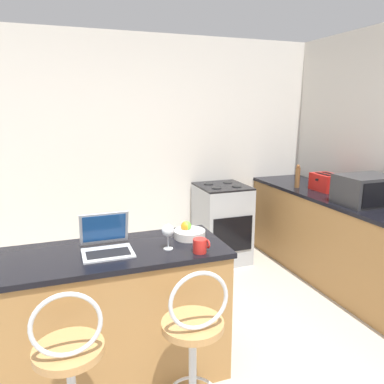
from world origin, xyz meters
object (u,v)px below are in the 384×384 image
(pepper_mill, at_px, (298,177))
(wine_glass_short, at_px, (168,231))
(microwave, at_px, (366,190))
(mug_red, at_px, (200,246))
(stove_range, at_px, (222,223))
(fruit_bowl, at_px, (189,232))
(laptop, at_px, (106,242))
(toaster, at_px, (326,182))
(bar_stool_far, at_px, (194,357))

(pepper_mill, relative_size, wine_glass_short, 1.60)
(microwave, distance_m, mug_red, 1.99)
(mug_red, distance_m, pepper_mill, 2.26)
(stove_range, relative_size, fruit_bowl, 4.23)
(laptop, height_order, mug_red, laptop)
(pepper_mill, bearing_deg, fruit_bowl, -145.93)
(toaster, distance_m, mug_red, 2.27)
(bar_stool_far, xyz_separation_m, wine_glass_short, (0.01, 0.51, 0.56))
(stove_range, bearing_deg, microwave, -53.48)
(mug_red, height_order, pepper_mill, pepper_mill)
(stove_range, relative_size, mug_red, 8.85)
(laptop, xyz_separation_m, microwave, (2.45, 0.37, 0.08))
(mug_red, bearing_deg, stove_range, 61.77)
(stove_range, bearing_deg, fruit_bowl, -121.84)
(laptop, bearing_deg, toaster, 21.40)
(microwave, height_order, pepper_mill, microwave)
(bar_stool_far, relative_size, wine_glass_short, 6.17)
(bar_stool_far, height_order, toaster, toaster)
(stove_range, height_order, wine_glass_short, wine_glass_short)
(microwave, xyz_separation_m, stove_range, (-0.91, 1.23, -0.60))
(pepper_mill, bearing_deg, toaster, -50.56)
(bar_stool_far, xyz_separation_m, microwave, (2.08, 0.98, 0.57))
(stove_range, relative_size, pepper_mill, 3.50)
(mug_red, relative_size, fruit_bowl, 0.48)
(wine_glass_short, bearing_deg, mug_red, -35.62)
(bar_stool_far, bearing_deg, fruit_bowl, 72.83)
(toaster, distance_m, stove_range, 1.26)
(bar_stool_far, bearing_deg, toaster, 36.90)
(bar_stool_far, relative_size, toaster, 3.34)
(mug_red, xyz_separation_m, pepper_mill, (1.73, 1.44, 0.08))
(pepper_mill, distance_m, wine_glass_short, 2.32)
(wine_glass_short, bearing_deg, bar_stool_far, -91.22)
(toaster, relative_size, pepper_mill, 1.15)
(laptop, xyz_separation_m, wine_glass_short, (0.38, -0.11, 0.06))
(microwave, relative_size, stove_range, 0.56)
(bar_stool_far, xyz_separation_m, mug_red, (0.18, 0.39, 0.48))
(pepper_mill, bearing_deg, bar_stool_far, -136.36)
(fruit_bowl, bearing_deg, stove_range, 58.16)
(bar_stool_far, bearing_deg, microwave, 25.28)
(laptop, relative_size, wine_glass_short, 1.88)
(microwave, xyz_separation_m, wine_glass_short, (-2.07, -0.47, -0.02))
(stove_range, distance_m, fruit_bowl, 1.89)
(bar_stool_far, xyz_separation_m, pepper_mill, (1.92, 1.83, 0.56))
(laptop, height_order, wine_glass_short, laptop)
(bar_stool_far, bearing_deg, wine_glass_short, 88.78)
(fruit_bowl, bearing_deg, laptop, -174.38)
(laptop, xyz_separation_m, toaster, (2.48, 0.97, 0.03))
(bar_stool_far, distance_m, pepper_mill, 2.71)
(bar_stool_far, height_order, stove_range, bar_stool_far)
(laptop, bearing_deg, pepper_mill, 27.97)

